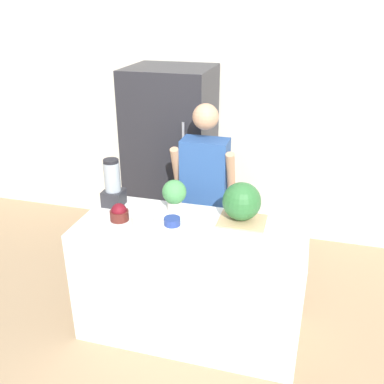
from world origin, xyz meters
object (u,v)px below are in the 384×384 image
(person, at_px, (204,195))
(blender, at_px, (113,185))
(bowl_cream, at_px, (143,218))
(watermelon, at_px, (242,201))
(bowl_small_blue, at_px, (172,221))
(potted_plant, at_px, (174,194))
(bowl_cherries, at_px, (119,213))
(refrigerator, at_px, (172,160))

(person, relative_size, blender, 4.34)
(person, bearing_deg, bowl_cream, -109.55)
(watermelon, distance_m, bowl_small_blue, 0.51)
(person, height_order, potted_plant, person)
(bowl_cherries, bearing_deg, refrigerator, 91.44)
(bowl_cherries, bearing_deg, blender, 123.28)
(refrigerator, xyz_separation_m, blender, (-0.11, -1.09, 0.17))
(bowl_cherries, xyz_separation_m, blender, (-0.14, 0.22, 0.11))
(refrigerator, height_order, bowl_small_blue, refrigerator)
(bowl_small_blue, relative_size, blender, 0.31)
(refrigerator, bearing_deg, bowl_cherries, -88.56)
(person, distance_m, bowl_small_blue, 0.69)
(blender, bearing_deg, watermelon, 0.33)
(watermelon, bearing_deg, blender, -179.67)
(bowl_cherries, relative_size, bowl_cream, 0.87)
(blender, bearing_deg, person, 40.18)
(person, relative_size, watermelon, 5.88)
(potted_plant, bearing_deg, bowl_cherries, -142.34)
(bowl_cream, relative_size, bowl_small_blue, 1.35)
(refrigerator, height_order, person, refrigerator)
(refrigerator, height_order, watermelon, refrigerator)
(person, relative_size, potted_plant, 6.73)
(person, height_order, bowl_cream, person)
(bowl_cherries, distance_m, blender, 0.28)
(person, bearing_deg, blender, -139.82)
(bowl_cherries, distance_m, bowl_cream, 0.19)
(refrigerator, height_order, bowl_cherries, refrigerator)
(person, height_order, blender, person)
(bowl_cream, bearing_deg, bowl_small_blue, 14.98)
(watermelon, distance_m, blender, 0.98)
(refrigerator, xyz_separation_m, bowl_cream, (0.22, -1.33, 0.05))
(refrigerator, distance_m, potted_plant, 1.12)
(refrigerator, bearing_deg, watermelon, -51.28)
(bowl_cherries, relative_size, bowl_small_blue, 1.17)
(bowl_cream, xyz_separation_m, blender, (-0.33, 0.24, 0.11))
(watermelon, relative_size, potted_plant, 1.14)
(watermelon, height_order, potted_plant, watermelon)
(refrigerator, distance_m, bowl_cherries, 1.31)
(bowl_small_blue, bearing_deg, person, 84.68)
(watermelon, bearing_deg, person, 128.19)
(bowl_cherries, height_order, potted_plant, potted_plant)
(bowl_small_blue, distance_m, blender, 0.58)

